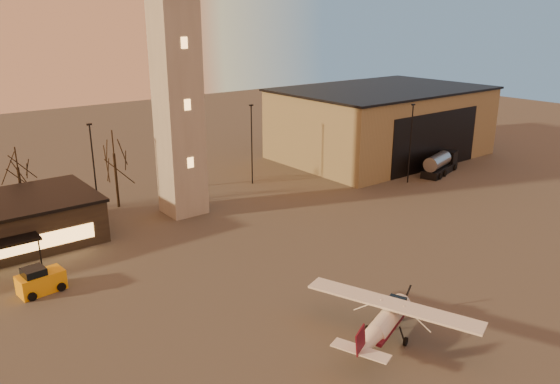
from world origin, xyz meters
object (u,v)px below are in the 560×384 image
at_px(hangar, 382,122).
at_px(fuel_truck, 440,165).
at_px(control_tower, 175,59).
at_px(cessna_front, 389,321).
at_px(service_cart, 40,282).

bearing_deg(hangar, fuel_truck, -95.81).
distance_m(control_tower, cessna_front, 33.77).
height_order(cessna_front, service_cart, cessna_front).
distance_m(hangar, fuel_truck, 12.56).
bearing_deg(cessna_front, control_tower, 67.55).
relative_size(control_tower, service_cart, 9.21).
relative_size(hangar, cessna_front, 2.61).
bearing_deg(service_cart, control_tower, 21.90).
distance_m(cessna_front, fuel_truck, 42.15).
xyz_separation_m(fuel_truck, service_cart, (-52.38, -1.46, -0.33)).
bearing_deg(service_cart, hangar, 7.90).
xyz_separation_m(cessna_front, service_cart, (-16.60, 20.81, -0.32)).
bearing_deg(fuel_truck, service_cart, 166.16).
bearing_deg(hangar, cessna_front, -137.31).
bearing_deg(cessna_front, hangar, 22.12).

